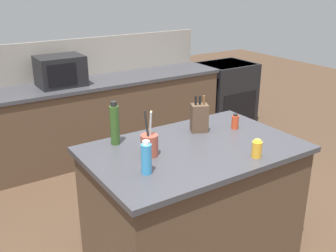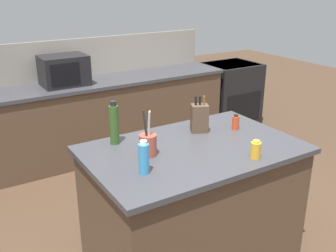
{
  "view_description": "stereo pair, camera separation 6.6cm",
  "coord_description": "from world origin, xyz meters",
  "px_view_note": "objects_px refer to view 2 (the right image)",
  "views": [
    {
      "loc": [
        -1.56,
        -2.07,
        2.08
      ],
      "look_at": [
        0.0,
        0.35,
        0.99
      ],
      "focal_mm": 42.0,
      "sensor_mm": 36.0,
      "label": 1
    },
    {
      "loc": [
        -1.51,
        -2.11,
        2.08
      ],
      "look_at": [
        0.0,
        0.35,
        0.99
      ],
      "focal_mm": 42.0,
      "sensor_mm": 36.0,
      "label": 2
    }
  ],
  "objects_px": {
    "utensil_crock": "(148,144)",
    "knife_block": "(199,118)",
    "microwave": "(64,70)",
    "spice_jar_paprika": "(236,122)",
    "range_oven": "(230,94)",
    "olive_oil_bottle": "(114,124)",
    "dish_soap_bottle": "(144,158)",
    "honey_jar": "(256,150)"
  },
  "relations": [
    {
      "from": "range_oven",
      "to": "utensil_crock",
      "type": "bearing_deg",
      "value": -140.0
    },
    {
      "from": "utensil_crock",
      "to": "dish_soap_bottle",
      "type": "distance_m",
      "value": 0.27
    },
    {
      "from": "range_oven",
      "to": "spice_jar_paprika",
      "type": "distance_m",
      "value": 2.75
    },
    {
      "from": "knife_block",
      "to": "utensil_crock",
      "type": "relative_size",
      "value": 0.91
    },
    {
      "from": "knife_block",
      "to": "olive_oil_bottle",
      "type": "xyz_separation_m",
      "value": [
        -0.67,
        0.13,
        0.04
      ]
    },
    {
      "from": "dish_soap_bottle",
      "to": "spice_jar_paprika",
      "type": "height_order",
      "value": "dish_soap_bottle"
    },
    {
      "from": "range_oven",
      "to": "knife_block",
      "type": "height_order",
      "value": "knife_block"
    },
    {
      "from": "microwave",
      "to": "olive_oil_bottle",
      "type": "relative_size",
      "value": 1.56
    },
    {
      "from": "knife_block",
      "to": "honey_jar",
      "type": "bearing_deg",
      "value": -62.08
    },
    {
      "from": "microwave",
      "to": "knife_block",
      "type": "bearing_deg",
      "value": -77.09
    },
    {
      "from": "dish_soap_bottle",
      "to": "range_oven",
      "type": "bearing_deg",
      "value": 41.14
    },
    {
      "from": "range_oven",
      "to": "knife_block",
      "type": "xyz_separation_m",
      "value": [
        -2.0,
        -1.97,
        0.59
      ]
    },
    {
      "from": "spice_jar_paprika",
      "to": "honey_jar",
      "type": "height_order",
      "value": "honey_jar"
    },
    {
      "from": "microwave",
      "to": "spice_jar_paprika",
      "type": "xyz_separation_m",
      "value": [
        0.73,
        -2.08,
        -0.11
      ]
    },
    {
      "from": "utensil_crock",
      "to": "spice_jar_paprika",
      "type": "bearing_deg",
      "value": 4.66
    },
    {
      "from": "range_oven",
      "to": "microwave",
      "type": "distance_m",
      "value": 2.53
    },
    {
      "from": "microwave",
      "to": "dish_soap_bottle",
      "type": "distance_m",
      "value": 2.38
    },
    {
      "from": "spice_jar_paprika",
      "to": "honey_jar",
      "type": "xyz_separation_m",
      "value": [
        -0.24,
        -0.49,
        0.0
      ]
    },
    {
      "from": "microwave",
      "to": "knife_block",
      "type": "distance_m",
      "value": 2.02
    },
    {
      "from": "knife_block",
      "to": "utensil_crock",
      "type": "distance_m",
      "value": 0.59
    },
    {
      "from": "knife_block",
      "to": "honey_jar",
      "type": "relative_size",
      "value": 2.28
    },
    {
      "from": "dish_soap_bottle",
      "to": "spice_jar_paprika",
      "type": "xyz_separation_m",
      "value": [
        0.99,
        0.29,
        -0.04
      ]
    },
    {
      "from": "knife_block",
      "to": "olive_oil_bottle",
      "type": "relative_size",
      "value": 0.89
    },
    {
      "from": "range_oven",
      "to": "dish_soap_bottle",
      "type": "xyz_separation_m",
      "value": [
        -2.71,
        -2.36,
        0.58
      ]
    },
    {
      "from": "range_oven",
      "to": "utensil_crock",
      "type": "height_order",
      "value": "utensil_crock"
    },
    {
      "from": "microwave",
      "to": "honey_jar",
      "type": "bearing_deg",
      "value": -79.26
    },
    {
      "from": "microwave",
      "to": "dish_soap_bottle",
      "type": "relative_size",
      "value": 2.31
    },
    {
      "from": "spice_jar_paprika",
      "to": "knife_block",
      "type": "bearing_deg",
      "value": 158.2
    },
    {
      "from": "knife_block",
      "to": "utensil_crock",
      "type": "xyz_separation_m",
      "value": [
        -0.56,
        -0.18,
        -0.03
      ]
    },
    {
      "from": "range_oven",
      "to": "honey_jar",
      "type": "relative_size",
      "value": 7.25
    },
    {
      "from": "olive_oil_bottle",
      "to": "spice_jar_paprika",
      "type": "bearing_deg",
      "value": -14.14
    },
    {
      "from": "olive_oil_bottle",
      "to": "range_oven",
      "type": "bearing_deg",
      "value": 34.6
    },
    {
      "from": "utensil_crock",
      "to": "knife_block",
      "type": "bearing_deg",
      "value": 17.78
    },
    {
      "from": "honey_jar",
      "to": "dish_soap_bottle",
      "type": "bearing_deg",
      "value": 165.02
    },
    {
      "from": "honey_jar",
      "to": "olive_oil_bottle",
      "type": "height_order",
      "value": "olive_oil_bottle"
    },
    {
      "from": "knife_block",
      "to": "honey_jar",
      "type": "xyz_separation_m",
      "value": [
        0.04,
        -0.6,
        -0.05
      ]
    },
    {
      "from": "range_oven",
      "to": "spice_jar_paprika",
      "type": "height_order",
      "value": "spice_jar_paprika"
    },
    {
      "from": "microwave",
      "to": "dish_soap_bottle",
      "type": "height_order",
      "value": "microwave"
    },
    {
      "from": "honey_jar",
      "to": "utensil_crock",
      "type": "bearing_deg",
      "value": 144.91
    },
    {
      "from": "knife_block",
      "to": "honey_jar",
      "type": "distance_m",
      "value": 0.6
    },
    {
      "from": "dish_soap_bottle",
      "to": "spice_jar_paprika",
      "type": "distance_m",
      "value": 1.03
    },
    {
      "from": "microwave",
      "to": "utensil_crock",
      "type": "xyz_separation_m",
      "value": [
        -0.11,
        -2.15,
        -0.09
      ]
    }
  ]
}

